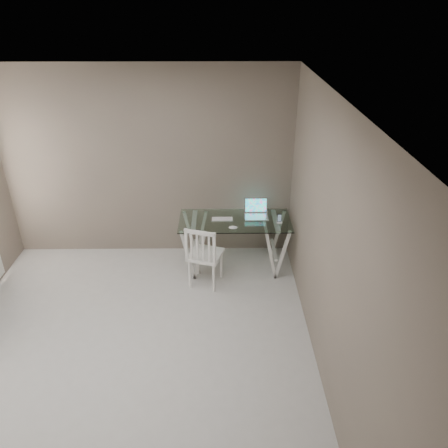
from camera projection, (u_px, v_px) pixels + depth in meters
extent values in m
plane|color=#B2AFAB|center=(129.00, 358.00, 4.67)|extent=(4.50, 4.50, 0.00)
cube|color=white|center=(93.00, 103.00, 3.39)|extent=(4.00, 4.50, 0.02)
cube|color=#6C6055|center=(148.00, 165.00, 6.01)|extent=(4.00, 0.02, 2.70)
cube|color=#6C6055|center=(329.00, 249.00, 4.05)|extent=(0.02, 4.50, 2.70)
cube|color=silver|center=(235.00, 221.00, 5.87)|extent=(1.50, 0.70, 0.01)
cube|color=silver|center=(195.00, 245.00, 6.04)|extent=(0.24, 0.62, 0.72)
cube|color=silver|center=(274.00, 244.00, 6.05)|extent=(0.24, 0.62, 0.72)
cube|color=white|center=(205.00, 255.00, 5.68)|extent=(0.51, 0.51, 0.04)
cylinder|color=white|center=(190.00, 274.00, 5.69)|extent=(0.03, 0.03, 0.42)
cylinder|color=white|center=(214.00, 278.00, 5.61)|extent=(0.03, 0.03, 0.42)
cylinder|color=white|center=(198.00, 261.00, 5.97)|extent=(0.03, 0.03, 0.42)
cylinder|color=white|center=(221.00, 265.00, 5.88)|extent=(0.03, 0.03, 0.42)
cube|color=white|center=(200.00, 247.00, 5.41)|extent=(0.40, 0.15, 0.46)
cube|color=silver|center=(256.00, 217.00, 5.94)|extent=(0.32, 0.22, 0.01)
cube|color=#19D899|center=(256.00, 205.00, 6.00)|extent=(0.32, 0.05, 0.21)
cube|color=silver|center=(222.00, 219.00, 5.89)|extent=(0.29, 0.13, 0.01)
ellipsoid|color=white|center=(233.00, 228.00, 5.64)|extent=(0.11, 0.07, 0.04)
cube|color=white|center=(279.00, 222.00, 5.80)|extent=(0.06, 0.06, 0.01)
cube|color=black|center=(279.00, 218.00, 5.78)|extent=(0.05, 0.03, 0.11)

